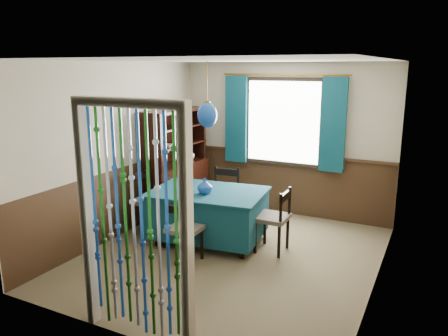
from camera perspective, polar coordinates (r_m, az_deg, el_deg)
The scene contains 22 objects.
floor at distance 5.85m, azimuth 0.86°, elevation -11.41°, with size 4.00×4.00×0.00m, color brown.
ceiling at distance 5.32m, azimuth 0.96°, elevation 13.91°, with size 4.00×4.00×0.00m, color silver.
wall_back at distance 7.27m, azimuth 7.82°, elevation 3.68°, with size 3.60×3.60×0.00m, color #C0B69D.
wall_front at distance 3.81m, azimuth -12.39°, elevation -5.19°, with size 3.60×3.60×0.00m, color #C0B69D.
wall_left at distance 6.42m, azimuth -13.71°, elevation 2.19°, with size 4.00×4.00×0.00m, color #C0B69D.
wall_right at distance 4.96m, azimuth 19.99°, elevation -1.43°, with size 4.00×4.00×0.00m, color #C0B69D.
wainscot_back at distance 7.41m, azimuth 7.61°, elevation -2.06°, with size 3.60×3.60×0.00m, color #3D2717.
wainscot_front at distance 4.12m, azimuth -11.73°, elevation -15.10°, with size 3.60×3.60×0.00m, color #3D2717.
wainscot_left at distance 6.59m, azimuth -13.25°, elevation -4.24°, with size 4.00×4.00×0.00m, color #3D2717.
wainscot_right at distance 5.19m, azimuth 19.17°, elevation -9.46°, with size 4.00×4.00×0.00m, color #3D2717.
window at distance 7.18m, azimuth 7.77°, elevation 5.99°, with size 1.32×0.12×1.42m, color black.
doorway at distance 3.92m, azimuth -11.69°, elevation -7.73°, with size 1.16×0.12×2.18m, color silver, non-canonical shape.
dining_table at distance 6.15m, azimuth -2.08°, elevation -5.81°, with size 1.67×1.26×0.75m.
chair_near at distance 5.54m, azimuth -5.31°, elevation -8.06°, with size 0.40×0.38×0.80m.
chair_far at distance 6.70m, azimuth -0.08°, elevation -3.72°, with size 0.50×0.48×0.92m.
chair_left at distance 6.50m, azimuth -9.62°, elevation -4.25°, with size 0.48×0.50×0.95m.
chair_right at distance 5.86m, azimuth 6.58°, elevation -6.55°, with size 0.41×0.43×0.87m.
sideboard at distance 7.25m, azimuth -6.41°, elevation -1.48°, with size 0.53×1.37×1.76m.
pendant_lamp at distance 5.85m, azimuth -2.19°, elevation 6.96°, with size 0.27×0.27×0.87m.
vase_table at distance 5.90m, azimuth -2.51°, elevation -2.45°, with size 0.19×0.19×0.20m, color navy.
bowl_shelf at distance 6.84m, azimuth -7.52°, elevation 2.91°, with size 0.21×0.21×0.05m, color beige.
vase_sideboard at distance 7.44m, azimuth -4.56°, elevation 1.89°, with size 0.20×0.20×0.21m, color beige.
Camera 1 is at (2.32, -4.79, 2.43)m, focal length 35.00 mm.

